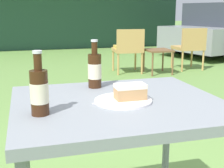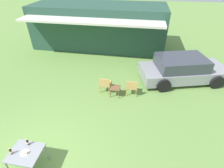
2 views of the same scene
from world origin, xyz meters
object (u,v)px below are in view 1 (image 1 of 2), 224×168
at_px(wicker_chair_cushioned, 128,47).
at_px(garden_side_table, 158,53).
at_px(patio_table, 118,117).
at_px(wicker_chair_plain, 190,45).
at_px(cola_bottle_far, 39,91).
at_px(cake_on_plate, 127,96).
at_px(cola_bottle_near, 95,70).

distance_m(wicker_chair_cushioned, garden_side_table, 0.55).
xyz_separation_m(garden_side_table, patio_table, (-1.94, -3.92, 0.29)).
bearing_deg(patio_table, wicker_chair_plain, 56.88).
bearing_deg(cola_bottle_far, cake_on_plate, 11.72).
distance_m(wicker_chair_plain, cola_bottle_near, 4.73).
height_order(cake_on_plate, cola_bottle_near, cola_bottle_near).
height_order(patio_table, cola_bottle_near, cola_bottle_near).
bearing_deg(patio_table, wicker_chair_cushioned, 70.76).
relative_size(garden_side_table, cola_bottle_near, 1.95).
bearing_deg(garden_side_table, cake_on_plate, -115.88).
bearing_deg(wicker_chair_cushioned, patio_table, 74.82).
xyz_separation_m(cake_on_plate, cola_bottle_far, (-0.36, -0.07, 0.07)).
xyz_separation_m(wicker_chair_plain, cola_bottle_far, (-3.01, -4.20, 0.37)).
distance_m(cake_on_plate, cola_bottle_near, 0.30).
distance_m(cola_bottle_near, cola_bottle_far, 0.45).
distance_m(patio_table, cola_bottle_near, 0.31).
distance_m(wicker_chair_cushioned, wicker_chair_plain, 1.24).
height_order(wicker_chair_plain, cake_on_plate, cake_on_plate).
distance_m(wicker_chair_cushioned, cake_on_plate, 4.39).
xyz_separation_m(patio_table, cola_bottle_near, (-0.04, 0.26, 0.16)).
xyz_separation_m(wicker_chair_plain, patio_table, (-2.68, -4.10, 0.21)).
height_order(garden_side_table, cola_bottle_near, cola_bottle_near).
xyz_separation_m(patio_table, cola_bottle_far, (-0.33, -0.10, 0.16)).
height_order(wicker_chair_cushioned, cola_bottle_far, cola_bottle_far).
relative_size(wicker_chair_plain, garden_side_table, 1.74).
relative_size(patio_table, cake_on_plate, 3.65).
xyz_separation_m(cake_on_plate, cola_bottle_near, (-0.08, 0.28, 0.07)).
bearing_deg(wicker_chair_plain, cola_bottle_far, 54.84).
bearing_deg(cola_bottle_near, wicker_chair_cushioned, 69.01).
relative_size(wicker_chair_plain, cola_bottle_near, 3.38).
bearing_deg(wicker_chair_plain, patio_table, 57.32).
bearing_deg(cola_bottle_far, patio_table, 16.24).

